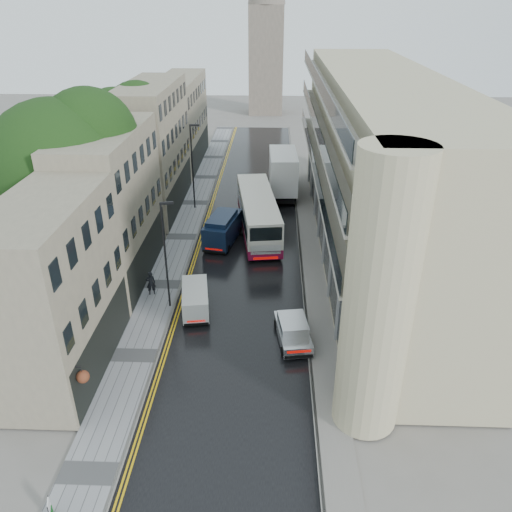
# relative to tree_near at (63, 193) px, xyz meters

# --- Properties ---
(road) EXTENTS (9.00, 85.00, 0.02)m
(road) POSITION_rel_tree_near_xyz_m (12.50, 7.50, -6.94)
(road) COLOR black
(road) RESTS_ON ground
(left_sidewalk) EXTENTS (2.70, 85.00, 0.12)m
(left_sidewalk) POSITION_rel_tree_near_xyz_m (6.65, 7.50, -6.89)
(left_sidewalk) COLOR gray
(left_sidewalk) RESTS_ON ground
(right_sidewalk) EXTENTS (1.80, 85.00, 0.12)m
(right_sidewalk) POSITION_rel_tree_near_xyz_m (17.90, 7.50, -6.89)
(right_sidewalk) COLOR slate
(right_sidewalk) RESTS_ON ground
(old_shop_row) EXTENTS (4.50, 56.00, 12.00)m
(old_shop_row) POSITION_rel_tree_near_xyz_m (3.05, 10.00, -0.95)
(old_shop_row) COLOR gray
(old_shop_row) RESTS_ON ground
(modern_block) EXTENTS (8.00, 40.00, 14.00)m
(modern_block) POSITION_rel_tree_near_xyz_m (22.80, 6.00, 0.05)
(modern_block) COLOR tan
(modern_block) RESTS_ON ground
(tree_near) EXTENTS (10.56, 10.56, 13.89)m
(tree_near) POSITION_rel_tree_near_xyz_m (0.00, 0.00, 0.00)
(tree_near) COLOR black
(tree_near) RESTS_ON ground
(tree_far) EXTENTS (9.24, 9.24, 12.46)m
(tree_far) POSITION_rel_tree_near_xyz_m (0.30, 13.00, -0.72)
(tree_far) COLOR black
(tree_far) RESTS_ON ground
(cream_bus) EXTENTS (4.52, 12.84, 3.43)m
(cream_bus) POSITION_rel_tree_near_xyz_m (12.52, 5.46, -5.21)
(cream_bus) COLOR silver
(cream_bus) RESTS_ON road
(white_lorry) EXTENTS (3.10, 9.23, 4.79)m
(white_lorry) POSITION_rel_tree_near_xyz_m (14.48, 16.90, -4.53)
(white_lorry) COLOR white
(white_lorry) RESTS_ON road
(silver_hatchback) EXTENTS (2.38, 4.31, 1.54)m
(silver_hatchback) POSITION_rel_tree_near_xyz_m (15.48, -8.70, -6.16)
(silver_hatchback) COLOR #ABACB0
(silver_hatchback) RESTS_ON road
(white_van) EXTENTS (2.30, 4.18, 1.79)m
(white_van) POSITION_rel_tree_near_xyz_m (9.01, -5.58, -6.03)
(white_van) COLOR silver
(white_van) RESTS_ON road
(navy_van) EXTENTS (3.13, 5.60, 2.69)m
(navy_van) POSITION_rel_tree_near_xyz_m (9.07, 5.13, -5.58)
(navy_van) COLOR #0E1B34
(navy_van) RESTS_ON road
(pedestrian) EXTENTS (0.78, 0.64, 1.83)m
(pedestrian) POSITION_rel_tree_near_xyz_m (6.11, -2.21, -5.91)
(pedestrian) COLOR black
(pedestrian) RESTS_ON left_sidewalk
(lamp_post_near) EXTENTS (0.88, 0.37, 7.61)m
(lamp_post_near) POSITION_rel_tree_near_xyz_m (7.69, -3.67, -3.02)
(lamp_post_near) COLOR black
(lamp_post_near) RESTS_ON left_sidewalk
(lamp_post_far) EXTENTS (0.94, 0.23, 8.35)m
(lamp_post_far) POSITION_rel_tree_near_xyz_m (6.76, 14.45, -2.65)
(lamp_post_far) COLOR black
(lamp_post_far) RESTS_ON left_sidewalk
(estate_sign) EXTENTS (0.26, 0.53, 0.90)m
(estate_sign) POSITION_rel_tree_near_xyz_m (5.83, -19.55, -6.38)
(estate_sign) COLOR silver
(estate_sign) RESTS_ON left_sidewalk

